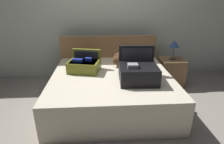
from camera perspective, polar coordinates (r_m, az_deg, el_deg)
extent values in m
plane|color=gray|center=(2.77, 0.37, -13.75)|extent=(12.00, 12.00, 0.00)
cube|color=#B7C1B2|center=(3.91, -1.36, 17.34)|extent=(8.00, 0.10, 2.60)
cube|color=beige|center=(2.98, -0.16, -5.31)|extent=(1.81, 1.75, 0.50)
cube|color=olive|center=(3.75, -1.03, 3.98)|extent=(1.85, 0.08, 0.92)
cube|color=black|center=(2.64, 8.01, -0.52)|extent=(0.54, 0.47, 0.23)
cube|color=#28282D|center=(2.62, 8.05, 0.18)|extent=(0.47, 0.42, 0.16)
cube|color=#99999E|center=(2.52, 6.34, 1.88)|extent=(0.14, 0.12, 0.05)
cube|color=black|center=(2.83, 7.33, 3.53)|extent=(0.52, 0.08, 0.46)
cube|color=#28282D|center=(2.80, 7.43, 3.31)|extent=(0.44, 0.03, 0.39)
cube|color=olive|center=(3.00, -8.55, 1.64)|extent=(0.53, 0.41, 0.17)
cube|color=#28282D|center=(2.99, -8.58, 2.11)|extent=(0.46, 0.36, 0.12)
cube|color=#1E33A5|center=(2.95, -10.43, 3.43)|extent=(0.16, 0.10, 0.05)
cube|color=#1E33A5|center=(2.97, -7.19, 3.78)|extent=(0.12, 0.09, 0.06)
cube|color=olive|center=(3.14, -7.66, 4.08)|extent=(0.47, 0.15, 0.32)
cube|color=#28282D|center=(3.11, -7.82, 3.90)|extent=(0.39, 0.10, 0.27)
ellipsoid|color=brown|center=(3.21, 3.71, 3.99)|extent=(0.47, 0.35, 0.26)
torus|color=brown|center=(3.16, 2.64, 5.10)|extent=(0.27, 0.07, 0.27)
torus|color=brown|center=(3.21, 4.82, 5.27)|extent=(0.27, 0.07, 0.27)
ellipsoid|color=gold|center=(3.42, -8.46, 4.47)|extent=(0.46, 0.32, 0.20)
cube|color=olive|center=(3.79, 17.41, -0.04)|extent=(0.44, 0.40, 0.52)
cylinder|color=#3F3833|center=(3.70, 17.88, 3.82)|extent=(0.13, 0.13, 0.01)
cylinder|color=#4C443D|center=(3.67, 18.10, 5.56)|extent=(0.02, 0.02, 0.22)
cone|color=navy|center=(3.63, 18.41, 8.13)|extent=(0.19, 0.19, 0.12)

